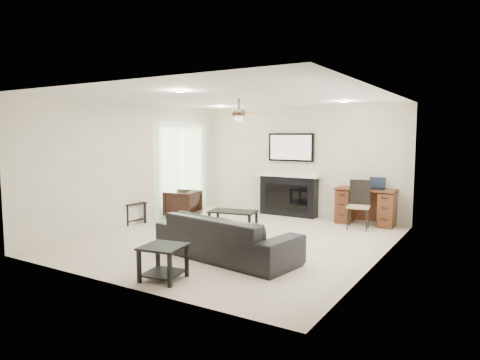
{
  "coord_description": "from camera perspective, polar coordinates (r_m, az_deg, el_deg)",
  "views": [
    {
      "loc": [
        3.98,
        -6.35,
        1.86
      ],
      "look_at": [
        -0.1,
        0.3,
        1.04
      ],
      "focal_mm": 32.0,
      "sensor_mm": 36.0,
      "label": 1
    }
  ],
  "objects": [
    {
      "name": "coffee_table",
      "position": [
        8.35,
        -0.94,
        -5.47
      ],
      "size": [
        0.98,
        0.66,
        0.4
      ],
      "primitive_type": "cube",
      "rotation": [
        0.0,
        0.0,
        0.19
      ],
      "color": "black",
      "rests_on": "ground"
    },
    {
      "name": "sofa",
      "position": [
        6.53,
        -1.82,
        -7.54
      ],
      "size": [
        2.37,
        1.2,
        0.66
      ],
      "primitive_type": "imported",
      "rotation": [
        0.0,
        0.0,
        3.0
      ],
      "color": "black",
      "rests_on": "ground"
    },
    {
      "name": "desk_chair",
      "position": [
        8.77,
        15.51,
        -3.24
      ],
      "size": [
        0.49,
        0.5,
        0.97
      ],
      "primitive_type": "cube",
      "rotation": [
        0.0,
        0.0,
        0.17
      ],
      "color": "black",
      "rests_on": "ground"
    },
    {
      "name": "fireplace_unit",
      "position": [
        9.89,
        6.48,
        0.72
      ],
      "size": [
        1.52,
        0.34,
        1.91
      ],
      "primitive_type": "cube",
      "color": "black",
      "rests_on": "ground"
    },
    {
      "name": "armchair",
      "position": [
        9.75,
        -7.66,
        -3.19
      ],
      "size": [
        0.8,
        0.79,
        0.63
      ],
      "primitive_type": "imported",
      "rotation": [
        0.0,
        0.0,
        -1.37
      ],
      "color": "black",
      "rests_on": "ground"
    },
    {
      "name": "end_table_near",
      "position": [
        5.69,
        -10.17,
        -10.8
      ],
      "size": [
        0.61,
        0.61,
        0.45
      ],
      "primitive_type": "cube",
      "rotation": [
        0.0,
        0.0,
        0.18
      ],
      "color": "black",
      "rests_on": "ground"
    },
    {
      "name": "room_shell",
      "position": [
        7.46,
        0.97,
        4.65
      ],
      "size": [
        5.5,
        5.54,
        2.52
      ],
      "color": "beige",
      "rests_on": "ground"
    },
    {
      "name": "end_table_left",
      "position": [
        9.37,
        -14.34,
        -4.24
      ],
      "size": [
        0.6,
        0.6,
        0.45
      ],
      "primitive_type": "cube",
      "rotation": [
        0.0,
        0.0,
        -0.24
      ],
      "color": "black",
      "rests_on": "ground"
    },
    {
      "name": "laptop",
      "position": [
        9.18,
        17.7,
        -0.44
      ],
      "size": [
        0.33,
        0.24,
        0.23
      ],
      "primitive_type": "cube",
      "color": "black",
      "rests_on": "desk"
    },
    {
      "name": "desk",
      "position": [
        9.31,
        16.43,
        -3.39
      ],
      "size": [
        1.22,
        0.56,
        0.76
      ],
      "primitive_type": "cube",
      "color": "#37120D",
      "rests_on": "ground"
    }
  ]
}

